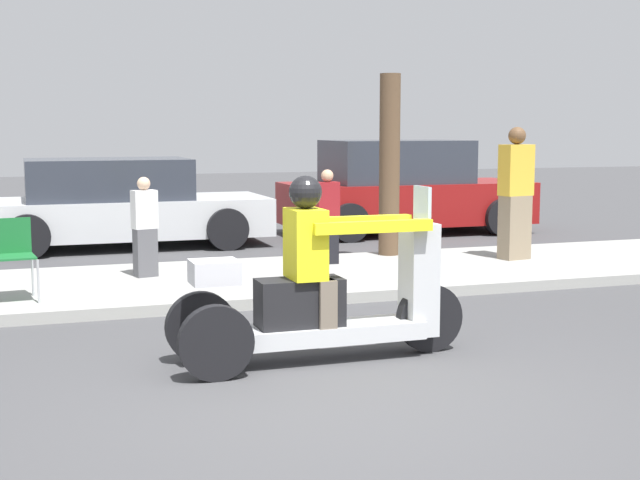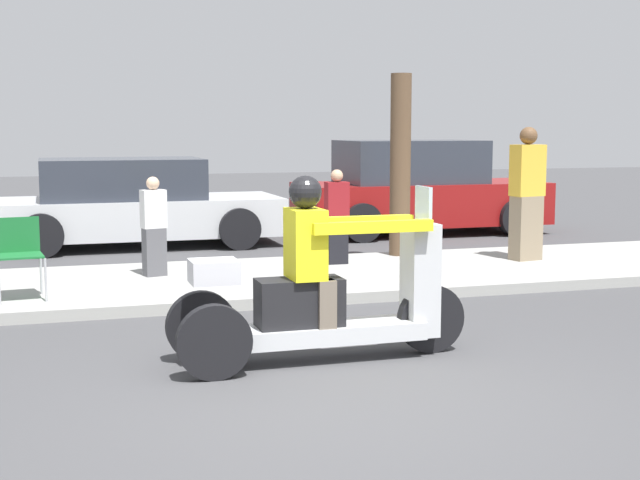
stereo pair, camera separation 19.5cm
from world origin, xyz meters
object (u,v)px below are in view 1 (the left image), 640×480
at_px(spectator_far_back, 327,218).
at_px(parked_car_lot_left, 403,190).
at_px(parked_car_lot_center, 119,205).
at_px(spectator_with_child, 145,229).
at_px(motorcycle_trike, 320,295).
at_px(folding_chair_set_back, 10,250).
at_px(spectator_end_of_line, 515,196).
at_px(tree_trunk, 389,165).

distance_m(spectator_far_back, parked_car_lot_left, 4.51).
xyz_separation_m(spectator_far_back, parked_car_lot_center, (-2.25, 3.39, -0.05)).
xyz_separation_m(spectator_with_child, parked_car_lot_left, (5.02, 3.89, 0.08)).
bearing_deg(parked_car_lot_left, spectator_far_back, -126.45).
relative_size(motorcycle_trike, folding_chair_set_back, 2.96).
relative_size(motorcycle_trike, spectator_end_of_line, 1.40).
relative_size(spectator_far_back, parked_car_lot_left, 0.28).
xyz_separation_m(motorcycle_trike, folding_chair_set_back, (-2.34, 2.84, 0.09)).
bearing_deg(parked_car_lot_center, spectator_with_child, -91.41).
distance_m(spectator_end_of_line, parked_car_lot_center, 6.08).
bearing_deg(tree_trunk, spectator_end_of_line, -32.68).
bearing_deg(parked_car_lot_center, spectator_end_of_line, -38.87).
relative_size(spectator_end_of_line, tree_trunk, 0.71).
distance_m(spectator_end_of_line, tree_trunk, 1.73).
bearing_deg(spectator_end_of_line, parked_car_lot_center, 141.13).
xyz_separation_m(motorcycle_trike, parked_car_lot_center, (-0.77, 7.48, 0.12)).
distance_m(motorcycle_trike, tree_trunk, 5.30).
bearing_deg(parked_car_lot_center, parked_car_lot_left, 2.72).
bearing_deg(spectator_with_child, spectator_end_of_line, -1.88).
bearing_deg(folding_chair_set_back, parked_car_lot_center, 71.30).
height_order(spectator_with_child, spectator_end_of_line, spectator_end_of_line).
distance_m(motorcycle_trike, parked_car_lot_center, 7.52).
bearing_deg(spectator_with_child, parked_car_lot_left, 37.76).
relative_size(spectator_with_child, folding_chair_set_back, 1.42).
xyz_separation_m(spectator_far_back, tree_trunk, (1.07, 0.49, 0.64)).
distance_m(folding_chair_set_back, parked_car_lot_left, 8.12).
bearing_deg(spectator_far_back, parked_car_lot_center, 123.55).
height_order(motorcycle_trike, tree_trunk, tree_trunk).
bearing_deg(tree_trunk, spectator_far_back, -155.33).
height_order(motorcycle_trike, parked_car_lot_left, parked_car_lot_left).
relative_size(spectator_far_back, folding_chair_set_back, 1.47).
relative_size(motorcycle_trike, parked_car_lot_center, 0.55).
height_order(spectator_with_child, tree_trunk, tree_trunk).
height_order(parked_car_lot_center, tree_trunk, tree_trunk).
distance_m(folding_chair_set_back, tree_trunk, 5.23).
bearing_deg(folding_chair_set_back, spectator_end_of_line, 7.42).
relative_size(folding_chair_set_back, parked_car_lot_center, 0.18).
bearing_deg(parked_car_lot_center, tree_trunk, -41.22).
distance_m(spectator_far_back, folding_chair_set_back, 4.02).
bearing_deg(spectator_far_back, folding_chair_set_back, -162.03).
height_order(spectator_far_back, folding_chair_set_back, spectator_far_back).
relative_size(folding_chair_set_back, tree_trunk, 0.33).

